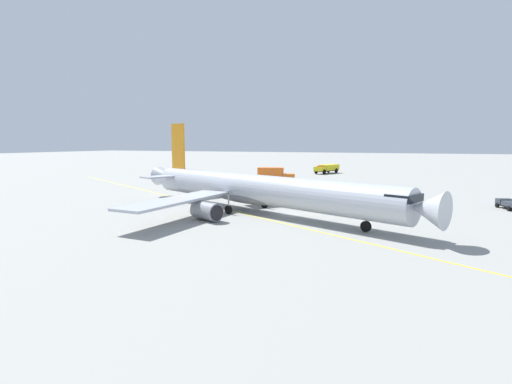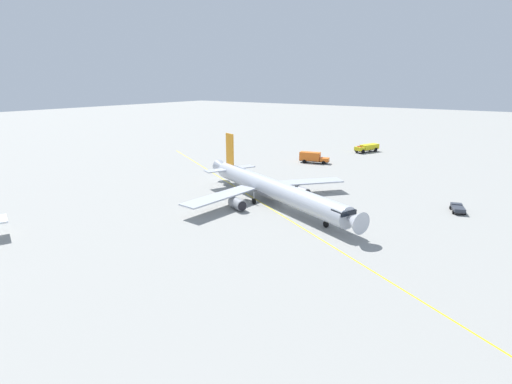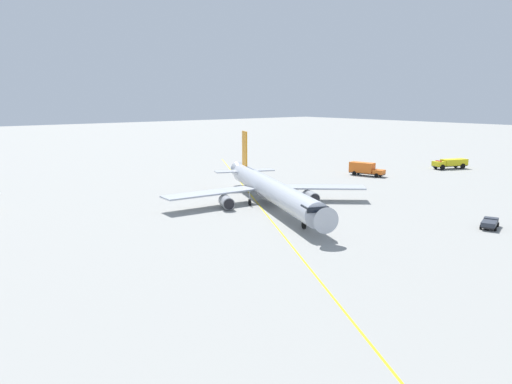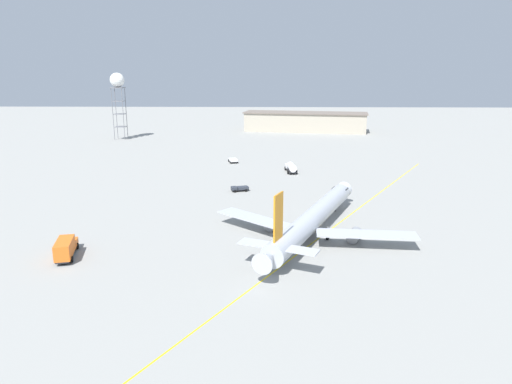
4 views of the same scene
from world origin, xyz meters
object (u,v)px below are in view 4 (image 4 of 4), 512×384
(pushback_tug_truck, at_px, (233,160))
(radar_tower, at_px, (117,83))
(fuel_tanker_truck, at_px, (291,167))
(catering_truck_truck, at_px, (66,248))
(baggage_truck_truck, at_px, (240,188))
(airliner_main, at_px, (313,220))

(pushback_tug_truck, xyz_separation_m, radar_tower, (51.99, -51.10, 23.01))
(fuel_tanker_truck, distance_m, catering_truck_truck, 74.84)
(baggage_truck_truck, bearing_deg, airliner_main, 96.85)
(airliner_main, xyz_separation_m, pushback_tug_truck, (19.19, -67.15, -2.04))
(fuel_tanker_truck, bearing_deg, pushback_tug_truck, 44.94)
(radar_tower, bearing_deg, pushback_tug_truck, 135.50)
(baggage_truck_truck, xyz_separation_m, pushback_tug_truck, (4.31, -36.51, 0.09))
(catering_truck_truck, xyz_separation_m, pushback_tug_truck, (-20.42, -78.68, -0.86))
(baggage_truck_truck, distance_m, radar_tower, 106.67)
(fuel_tanker_truck, distance_m, radar_tower, 98.35)
(radar_tower, bearing_deg, baggage_truck_truck, 122.73)
(airliner_main, bearing_deg, catering_truck_truck, 128.97)
(catering_truck_truck, bearing_deg, baggage_truck_truck, -44.10)
(catering_truck_truck, bearing_deg, airliner_main, -87.47)
(baggage_truck_truck, height_order, pushback_tug_truck, pushback_tug_truck)
(catering_truck_truck, bearing_deg, fuel_tanker_truck, -44.52)
(fuel_tanker_truck, height_order, pushback_tug_truck, fuel_tanker_truck)
(catering_truck_truck, distance_m, radar_tower, 135.39)
(fuel_tanker_truck, height_order, catering_truck_truck, catering_truck_truck)
(baggage_truck_truck, relative_size, radar_tower, 0.16)
(baggage_truck_truck, xyz_separation_m, radar_tower, (56.31, -87.61, 23.09))
(airliner_main, xyz_separation_m, radar_tower, (71.18, -118.25, 20.97))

